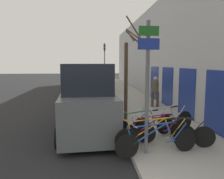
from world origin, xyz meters
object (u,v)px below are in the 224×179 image
Objects in this scene: bicycle_4 at (144,126)px; parked_car_2 at (90,81)px; bicycle_1 at (157,137)px; bicycle_2 at (174,133)px; street_tree at (127,73)px; signpost at (147,82)px; parked_car_0 at (87,103)px; traffic_light at (105,58)px; bicycle_5 at (164,123)px; bicycle_0 at (158,141)px; bicycle_3 at (157,130)px; parked_car_1 at (89,89)px; pedestrian_near at (155,90)px; parked_car_3 at (89,77)px.

bicycle_4 is 0.52× the size of parked_car_2.
bicycle_1 is 1.08× the size of bicycle_2.
street_tree is at bearing -81.08° from parked_car_2.
signpost is at bearing 134.21° from bicycle_2.
parked_car_0 is (-2.56, 1.72, 0.61)m from bicycle_2.
parked_car_0 is 0.94× the size of traffic_light.
street_tree is (-0.88, 2.16, 1.56)m from bicycle_5.
bicycle_0 is at bearing -54.52° from parked_car_0.
signpost reaches higher than bicycle_3.
bicycle_4 is (-0.03, 1.33, 0.02)m from bicycle_0.
street_tree reaches higher than parked_car_1.
parked_car_1 is at bearing -98.75° from traffic_light.
bicycle_1 is 0.71m from bicycle_2.
signpost reaches higher than parked_car_0.
bicycle_1 is at bearing -82.55° from parked_car_2.
parked_car_0 is 5.11m from parked_car_1.
parked_car_1 reaches higher than pedestrian_near.
bicycle_4 is at bearing -89.51° from traffic_light.
bicycle_4 is 0.52× the size of street_tree.
bicycle_5 is 0.56× the size of parked_car_2.
bicycle_1 is 0.69m from bicycle_3.
traffic_light is (1.73, 0.07, 1.95)m from parked_car_3.
bicycle_5 reaches higher than bicycle_0.
signpost is at bearing 108.27° from bicycle_1.
traffic_light reaches higher than bicycle_4.
parked_car_3 is at bearing 87.02° from parked_car_0.
bicycle_0 is 0.92m from bicycle_2.
bicycle_5 reaches higher than bicycle_4.
signpost reaches higher than bicycle_1.
signpost reaches higher than pedestrian_near.
bicycle_0 is 1.33m from bicycle_4.
parked_car_2 is at bearing 92.44° from parked_car_1.
pedestrian_near reaches higher than bicycle_3.
parked_car_2 is at bearing 3.38° from bicycle_1.
bicycle_0 is at bearing -82.98° from parked_car_2.
bicycle_5 is at bearing -67.78° from street_tree.
bicycle_0 is at bearing -27.40° from signpost.
street_tree is at bearing -4.36° from bicycle_3.
bicycle_3 is 5.51m from pedestrian_near.
bicycle_3 is 12.06m from parked_car_2.
bicycle_4 reaches higher than bicycle_0.
bicycle_3 is at bearing -68.91° from parked_car_1.
signpost is 0.80× the size of parked_car_2.
bicycle_3 is 0.71m from bicycle_5.
street_tree is 0.96× the size of traffic_light.
parked_car_1 reaches higher than bicycle_0.
parked_car_0 reaches higher than bicycle_2.
parked_car_0 is 5.32m from pedestrian_near.
bicycle_1 is 1.38m from bicycle_5.
bicycle_4 is at bearing 78.76° from signpost.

